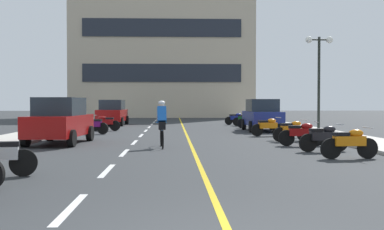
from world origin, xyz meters
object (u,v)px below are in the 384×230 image
object	(u,v)px
motorcycle_8	(93,125)
cyclist_rider	(162,123)
motorcycle_3	(350,143)
parked_car_near	(60,120)
motorcycle_7	(268,126)
motorcycle_10	(249,120)
motorcycle_12	(236,118)
parked_car_far	(112,113)
motorcycle_6	(292,130)
motorcycle_4	(324,137)
street_lamp_mid	(319,62)
motorcycle_5	(302,133)
motorcycle_11	(245,119)
motorcycle_9	(105,123)
parked_car_mid	(262,115)

from	to	relation	value
motorcycle_8	cyclist_rider	world-z (taller)	cyclist_rider
motorcycle_3	cyclist_rider	bearing A→B (deg)	145.78
parked_car_near	motorcycle_7	bearing A→B (deg)	23.05
motorcycle_7	motorcycle_10	distance (m)	7.66
motorcycle_8	motorcycle_12	world-z (taller)	same
parked_car_far	motorcycle_6	distance (m)	17.27
motorcycle_4	motorcycle_7	xyz separation A→B (m)	(-0.38, 7.27, 0.00)
street_lamp_mid	motorcycle_5	xyz separation A→B (m)	(-2.89, -7.20, -3.31)
parked_car_far	motorcycle_4	distance (m)	20.84
motorcycle_12	motorcycle_10	bearing A→B (deg)	-85.81
street_lamp_mid	motorcycle_11	distance (m)	8.86
parked_car_near	motorcycle_10	world-z (taller)	parked_car_near
motorcycle_3	motorcycle_7	bearing A→B (deg)	92.94
parked_car_far	parked_car_near	bearing A→B (deg)	-90.40
parked_car_far	motorcycle_8	world-z (taller)	parked_car_far
motorcycle_4	motorcycle_11	bearing A→B (deg)	89.97
motorcycle_6	motorcycle_9	bearing A→B (deg)	138.69
motorcycle_9	motorcycle_5	bearing A→B (deg)	-48.52
motorcycle_12	cyclist_rider	size ratio (longest dim) A/B	0.95
motorcycle_4	motorcycle_9	bearing A→B (deg)	126.77
parked_car_mid	motorcycle_3	bearing A→B (deg)	-90.20
parked_car_near	motorcycle_7	xyz separation A→B (m)	(9.03, 3.84, -0.44)
motorcycle_12	cyclist_rider	distance (m)	18.09
street_lamp_mid	motorcycle_7	size ratio (longest dim) A/B	2.96
parked_car_near	motorcycle_8	xyz separation A→B (m)	(0.31, 5.71, -0.44)
motorcycle_8	motorcycle_10	xyz separation A→B (m)	(9.07, 5.78, 0.00)
motorcycle_12	motorcycle_3	bearing A→B (deg)	-88.82
motorcycle_6	motorcycle_12	world-z (taller)	same
motorcycle_3	motorcycle_5	bearing A→B (deg)	93.98
parked_car_mid	parked_car_near	bearing A→B (deg)	-139.75
motorcycle_5	motorcycle_11	bearing A→B (deg)	89.28
motorcycle_11	motorcycle_12	size ratio (longest dim) A/B	0.99
motorcycle_3	motorcycle_10	size ratio (longest dim) A/B	1.02
motorcycle_4	motorcycle_8	world-z (taller)	same
motorcycle_4	motorcycle_11	size ratio (longest dim) A/B	1.02
street_lamp_mid	parked_car_far	size ratio (longest dim) A/B	1.17
parked_car_far	motorcycle_12	size ratio (longest dim) A/B	2.53
motorcycle_4	motorcycle_8	xyz separation A→B (m)	(-9.09, 9.13, 0.00)
motorcycle_10	motorcycle_11	xyz separation A→B (m)	(0.04, 2.08, 0.00)
motorcycle_4	motorcycle_5	distance (m)	2.04
parked_car_far	motorcycle_10	bearing A→B (deg)	-21.88
parked_car_mid	motorcycle_4	distance (m)	11.52
street_lamp_mid	motorcycle_9	distance (m)	12.30
motorcycle_3	motorcycle_5	size ratio (longest dim) A/B	1.00
parked_car_near	motorcycle_5	bearing A→B (deg)	-8.59
motorcycle_8	motorcycle_10	bearing A→B (deg)	32.54
motorcycle_4	motorcycle_11	world-z (taller)	same
motorcycle_3	motorcycle_12	world-z (taller)	same
parked_car_mid	motorcycle_11	distance (m)	5.50
motorcycle_6	motorcycle_11	bearing A→B (deg)	89.88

